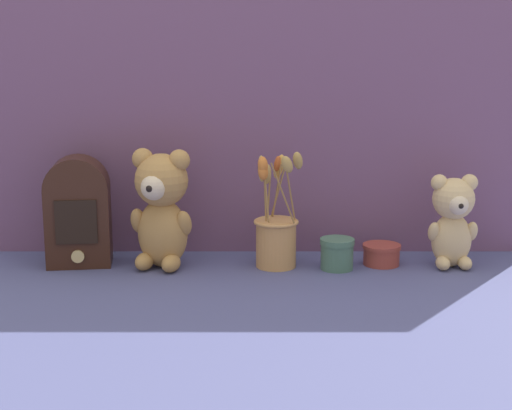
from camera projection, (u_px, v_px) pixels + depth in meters
ground_plane at (256, 269)px, 1.93m from camera, size 4.00×4.00×0.00m
backdrop_wall at (256, 125)px, 2.02m from camera, size 1.48×0.02×0.67m
teddy_bear_large at (161, 206)px, 1.91m from camera, size 0.17×0.15×0.30m
teddy_bear_medium at (453, 219)px, 1.92m from camera, size 0.12×0.12×0.23m
flower_vase at (276, 232)px, 1.93m from camera, size 0.12×0.16×0.30m
vintage_radio at (78, 210)px, 1.94m from camera, size 0.17×0.12×0.27m
decorative_tin_tall at (381, 254)px, 1.96m from camera, size 0.10×0.10×0.05m
decorative_tin_short at (337, 253)px, 1.92m from camera, size 0.08×0.08×0.08m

